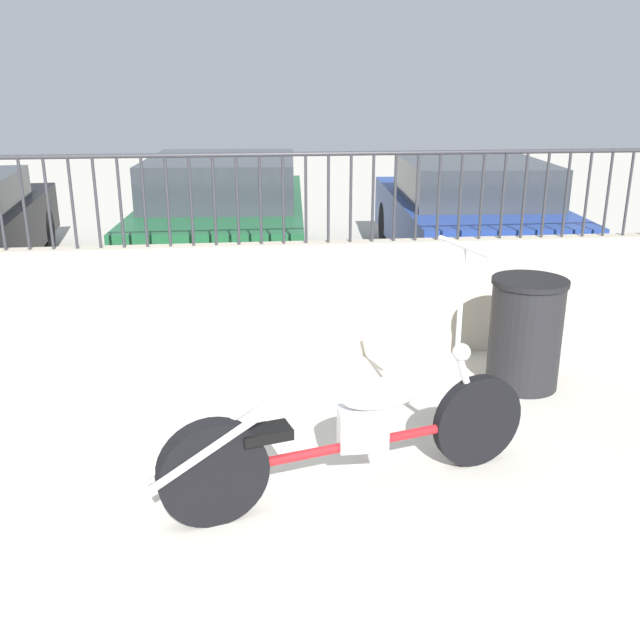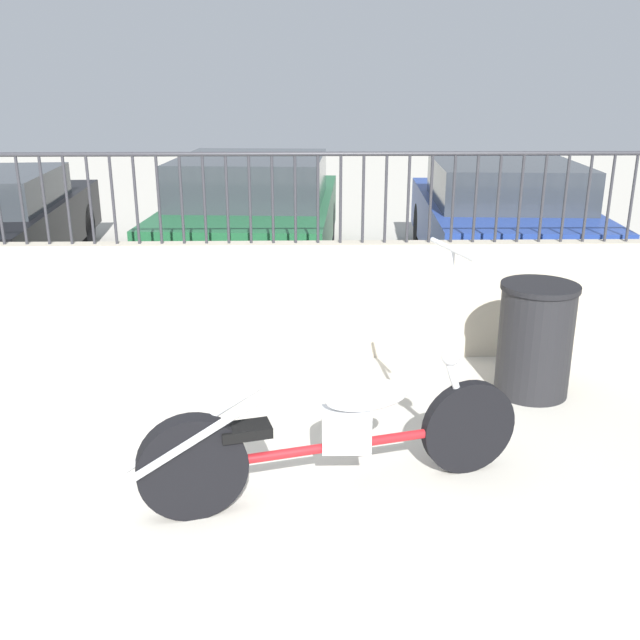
% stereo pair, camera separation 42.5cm
% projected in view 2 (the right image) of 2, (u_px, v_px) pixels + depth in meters
% --- Properties ---
extents(ground_plane, '(40.00, 40.00, 0.00)m').
position_uv_depth(ground_plane, '(186.00, 543.00, 3.75)').
color(ground_plane, '#B7B2A5').
extents(low_wall, '(10.28, 0.18, 1.01)m').
position_uv_depth(low_wall, '(231.00, 300.00, 6.14)').
color(low_wall, '#B2A893').
rests_on(low_wall, ground_plane).
extents(fence_railing, '(10.28, 0.04, 0.75)m').
position_uv_depth(fence_railing, '(226.00, 183.00, 5.81)').
color(fence_railing, '#2D2D33').
rests_on(fence_railing, low_wall).
extents(motorcycle_red, '(2.29, 0.83, 1.44)m').
position_uv_depth(motorcycle_red, '(319.00, 435.00, 4.07)').
color(motorcycle_red, black).
rests_on(motorcycle_red, ground_plane).
extents(trash_bin, '(0.58, 0.58, 0.87)m').
position_uv_depth(trash_bin, '(535.00, 339.00, 5.41)').
color(trash_bin, black).
rests_on(trash_bin, ground_plane).
extents(car_green, '(2.21, 4.46, 1.43)m').
position_uv_depth(car_green, '(255.00, 214.00, 8.91)').
color(car_green, black).
rests_on(car_green, ground_plane).
extents(car_blue, '(2.12, 4.19, 1.38)m').
position_uv_depth(car_blue, '(500.00, 217.00, 8.78)').
color(car_blue, black).
rests_on(car_blue, ground_plane).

